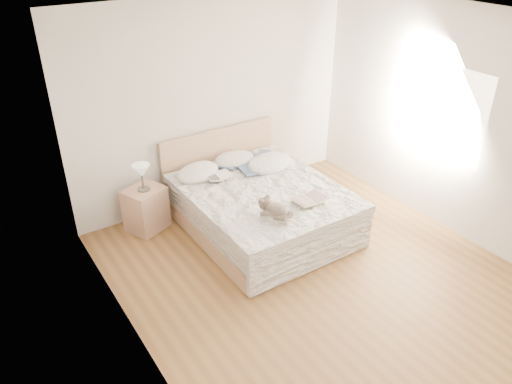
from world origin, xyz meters
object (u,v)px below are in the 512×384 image
Objects in this scene: bed at (259,206)px; childrens_book at (309,199)px; table_lamp at (142,172)px; teddy_bear at (277,216)px; nightstand at (146,209)px; photo_book at (219,176)px.

bed is 5.28× the size of childrens_book.
table_lamp reaches higher than teddy_bear.
childrens_book is at bearing -43.45° from table_lamp.
table_lamp is at bearing 148.07° from bed.
childrens_book is at bearing -43.69° from nightstand.
teddy_bear reaches higher than photo_book.
childrens_book is at bearing -67.49° from bed.
childrens_book is (1.47, -1.40, 0.35)m from nightstand.
teddy_bear is (0.93, -1.50, -0.15)m from table_lamp.
childrens_book is 0.55m from teddy_bear.
photo_book is 1.22m from childrens_book.
table_lamp is 1.01× the size of photo_book.
nightstand is at bearing 147.65° from bed.
nightstand is 1.00m from photo_book.
bed is 0.76m from childrens_book.
nightstand is 1.68× the size of table_lamp.
teddy_bear is (0.93, -1.51, 0.37)m from nightstand.
table_lamp is (0.00, -0.01, 0.52)m from nightstand.
childrens_book is (0.59, -1.07, 0.00)m from photo_book.
bed is at bearing 109.04° from childrens_book.
nightstand is 1.60× the size of teddy_bear.
table_lamp is 0.82× the size of childrens_book.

